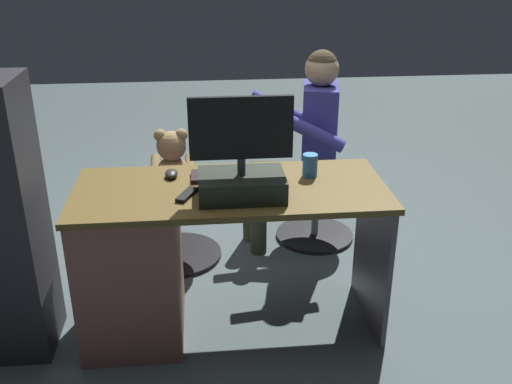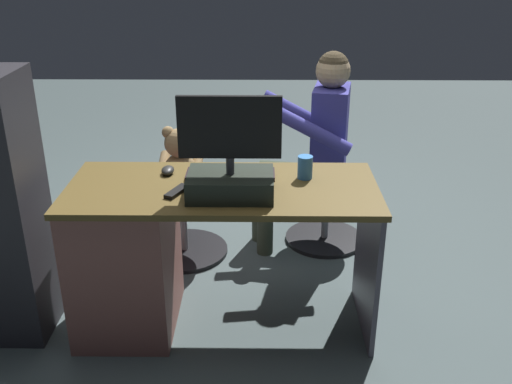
% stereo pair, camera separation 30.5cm
% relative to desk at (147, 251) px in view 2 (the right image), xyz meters
% --- Properties ---
extents(ground_plane, '(10.00, 10.00, 0.00)m').
position_rel_desk_xyz_m(ground_plane, '(-0.37, -0.41, -0.40)').
color(ground_plane, '#445353').
extents(desk, '(1.43, 0.61, 0.74)m').
position_rel_desk_xyz_m(desk, '(0.00, 0.00, 0.00)').
color(desk, brown).
rests_on(desk, ground_plane).
extents(monitor, '(0.44, 0.26, 0.45)m').
position_rel_desk_xyz_m(monitor, '(-0.41, 0.10, 0.46)').
color(monitor, black).
rests_on(monitor, desk).
extents(keyboard, '(0.42, 0.14, 0.02)m').
position_rel_desk_xyz_m(keyboard, '(-0.40, -0.12, 0.35)').
color(keyboard, black).
rests_on(keyboard, desk).
extents(computer_mouse, '(0.06, 0.10, 0.04)m').
position_rel_desk_xyz_m(computer_mouse, '(-0.10, -0.15, 0.36)').
color(computer_mouse, '#282725').
rests_on(computer_mouse, desk).
extents(cup, '(0.07, 0.07, 0.11)m').
position_rel_desk_xyz_m(cup, '(-0.75, -0.10, 0.40)').
color(cup, '#3372BF').
rests_on(cup, desk).
extents(tv_remote, '(0.10, 0.15, 0.02)m').
position_rel_desk_xyz_m(tv_remote, '(-0.17, 0.08, 0.35)').
color(tv_remote, black).
rests_on(tv_remote, desk).
extents(notebook_binder, '(0.28, 0.34, 0.02)m').
position_rel_desk_xyz_m(notebook_binder, '(-0.44, -0.00, 0.36)').
color(notebook_binder, beige).
rests_on(notebook_binder, desk).
extents(office_chair_teddy, '(0.53, 0.53, 0.44)m').
position_rel_desk_xyz_m(office_chair_teddy, '(-0.08, -0.70, -0.15)').
color(office_chair_teddy, black).
rests_on(office_chair_teddy, ground_plane).
extents(teddy_bear, '(0.26, 0.26, 0.37)m').
position_rel_desk_xyz_m(teddy_bear, '(-0.08, -0.71, 0.21)').
color(teddy_bear, olive).
rests_on(teddy_bear, office_chair_teddy).
extents(visitor_chair, '(0.50, 0.50, 0.44)m').
position_rel_desk_xyz_m(visitor_chair, '(-0.95, -0.87, -0.14)').
color(visitor_chair, black).
rests_on(visitor_chair, ground_plane).
extents(person, '(0.59, 0.55, 1.20)m').
position_rel_desk_xyz_m(person, '(-0.87, -0.85, 0.30)').
color(person, '#3F3D9A').
rests_on(person, ground_plane).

